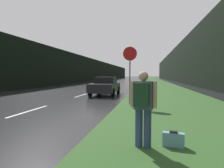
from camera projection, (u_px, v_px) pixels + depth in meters
name	position (u px, v px, depth m)	size (l,w,h in m)	color
grass_verge	(155.00, 83.00, 39.18)	(6.00, 240.00, 0.02)	#2D5123
lane_stripe_b	(29.00, 111.00, 8.80)	(0.12, 3.00, 0.01)	silver
lane_stripe_c	(81.00, 95.00, 15.68)	(0.12, 3.00, 0.01)	silver
lane_stripe_d	(102.00, 89.00, 22.56)	(0.12, 3.00, 0.01)	silver
lane_stripe_e	(113.00, 86.00, 29.44)	(0.12, 3.00, 0.01)	silver
lane_stripe_f	(119.00, 84.00, 36.33)	(0.12, 3.00, 0.01)	silver
treeline_far_side	(91.00, 70.00, 51.76)	(2.00, 140.00, 5.72)	black
treeline_near_side	(180.00, 64.00, 47.76)	(2.00, 140.00, 8.37)	black
stop_sign	(130.00, 69.00, 10.66)	(0.74, 0.07, 3.10)	slate
hitchhiker_with_backpack	(143.00, 104.00, 4.27)	(0.57, 0.45, 1.67)	navy
suitcase	(173.00, 140.00, 4.36)	(0.48, 0.23, 0.37)	#6093A8
car_passing_near	(105.00, 86.00, 15.89)	(1.93, 4.15, 1.44)	black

